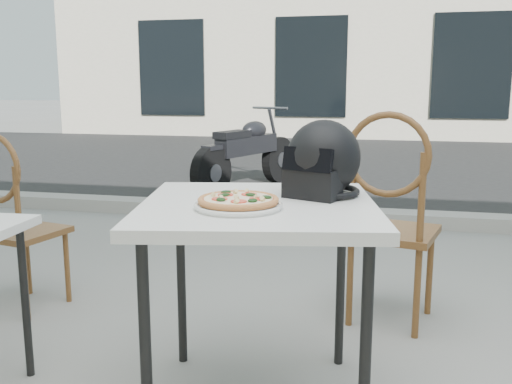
% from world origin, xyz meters
% --- Properties ---
extents(street_asphalt, '(30.00, 8.00, 0.00)m').
position_xyz_m(street_asphalt, '(0.00, 7.00, 0.00)').
color(street_asphalt, black).
rests_on(street_asphalt, ground).
extents(curb, '(30.00, 0.25, 0.12)m').
position_xyz_m(curb, '(0.00, 3.00, 0.06)').
color(curb, gray).
rests_on(curb, ground).
extents(cafe_table_main, '(0.97, 0.97, 0.79)m').
position_xyz_m(cafe_table_main, '(-0.44, -0.04, 0.72)').
color(cafe_table_main, white).
rests_on(cafe_table_main, ground).
extents(plate, '(0.39, 0.39, 0.02)m').
position_xyz_m(plate, '(-0.48, -0.16, 0.80)').
color(plate, silver).
rests_on(plate, cafe_table_main).
extents(pizza, '(0.34, 0.34, 0.03)m').
position_xyz_m(pizza, '(-0.48, -0.16, 0.82)').
color(pizza, '#D2884D').
rests_on(pizza, plate).
extents(helmet, '(0.36, 0.37, 0.29)m').
position_xyz_m(helmet, '(-0.23, 0.14, 0.92)').
color(helmet, black).
rests_on(helmet, cafe_table_main).
extents(cafe_chair_main, '(0.50, 0.50, 1.08)m').
position_xyz_m(cafe_chair_main, '(0.03, 0.83, 0.60)').
color(cafe_chair_main, brown).
rests_on(cafe_chair_main, ground).
extents(cafe_chair_side, '(0.44, 0.44, 0.97)m').
position_xyz_m(cafe_chair_side, '(-1.90, 0.57, 0.54)').
color(cafe_chair_side, brown).
rests_on(cafe_chair_side, ground).
extents(motorcycle, '(0.81, 1.81, 0.95)m').
position_xyz_m(motorcycle, '(-1.55, 4.38, 0.42)').
color(motorcycle, black).
rests_on(motorcycle, street_asphalt).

